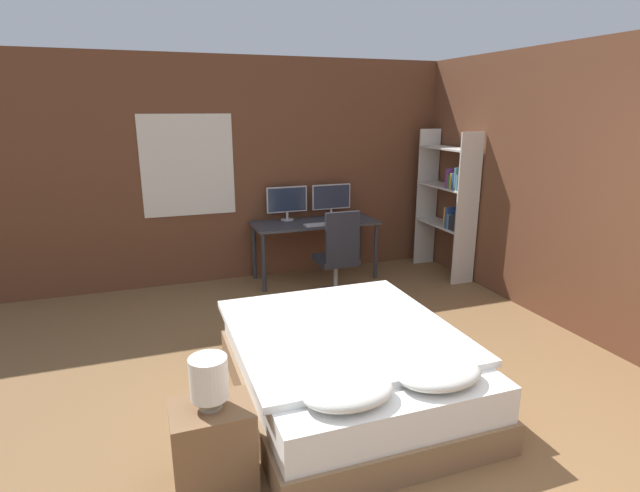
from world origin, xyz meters
TOP-DOWN VIEW (x-y plane):
  - wall_back at (-0.01, 4.28)m, footprint 12.00×0.08m
  - wall_side_right at (2.20, 1.50)m, footprint 0.06×12.00m
  - bed at (-0.32, 1.24)m, footprint 1.60×1.98m
  - nightstand at (-1.39, 0.66)m, footprint 0.45×0.35m
  - bedside_lamp at (-1.39, 0.66)m, footprint 0.21×0.21m
  - desk at (0.34, 3.90)m, footprint 1.55×0.62m
  - monitor_left at (0.04, 4.11)m, footprint 0.52×0.16m
  - monitor_right at (0.64, 4.11)m, footprint 0.52×0.16m
  - keyboard at (0.34, 3.69)m, footprint 0.39×0.13m
  - computer_mouse at (0.62, 3.69)m, footprint 0.07×0.05m
  - office_chair at (0.34, 3.13)m, footprint 0.52×0.52m
  - bookshelf at (1.99, 3.45)m, footprint 0.31×0.93m

SIDE VIEW (x-z plane):
  - nightstand at x=-1.39m, z-range 0.00..0.51m
  - bed at x=-0.32m, z-range -0.04..0.56m
  - office_chair at x=0.34m, z-range -0.11..0.93m
  - desk at x=0.34m, z-range 0.28..1.02m
  - bedside_lamp at x=-1.39m, z-range 0.53..0.84m
  - keyboard at x=0.34m, z-range 0.74..0.76m
  - computer_mouse at x=0.62m, z-range 0.74..0.78m
  - monitor_left at x=0.04m, z-range 0.77..1.19m
  - monitor_right at x=0.64m, z-range 0.77..1.19m
  - bookshelf at x=1.99m, z-range 0.09..1.93m
  - wall_side_right at x=2.20m, z-range 0.00..2.70m
  - wall_back at x=-0.01m, z-range 0.00..2.70m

